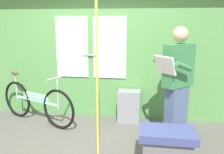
% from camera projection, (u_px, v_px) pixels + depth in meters
% --- Properties ---
extents(ground_plane, '(6.06, 4.16, 0.04)m').
position_uv_depth(ground_plane, '(86.00, 149.00, 3.55)').
color(ground_plane, '#56544F').
extents(train_door_wall, '(5.06, 0.28, 2.29)m').
position_uv_depth(train_door_wall, '(102.00, 54.00, 4.51)').
color(train_door_wall, '#56934C').
rests_on(train_door_wall, ground_plane).
extents(bicycle_near_door, '(1.61, 0.77, 0.89)m').
position_uv_depth(bicycle_near_door, '(36.00, 102.00, 4.38)').
color(bicycle_near_door, black).
rests_on(bicycle_near_door, ground_plane).
extents(passenger_reading_newspaper, '(0.62, 0.61, 1.70)m').
position_uv_depth(passenger_reading_newspaper, '(177.00, 82.00, 3.63)').
color(passenger_reading_newspaper, slate).
rests_on(passenger_reading_newspaper, ground_plane).
extents(trash_bin_by_wall, '(0.39, 0.28, 0.57)m').
position_uv_depth(trash_bin_by_wall, '(129.00, 106.00, 4.43)').
color(trash_bin_by_wall, gray).
rests_on(trash_bin_by_wall, ground_plane).
extents(handrail_pole, '(0.04, 0.04, 2.25)m').
position_uv_depth(handrail_pole, '(97.00, 73.00, 3.15)').
color(handrail_pole, '#C6C14C').
rests_on(handrail_pole, ground_plane).
extents(bench_seat_corner, '(0.70, 0.44, 0.45)m').
position_uv_depth(bench_seat_corner, '(167.00, 145.00, 3.11)').
color(bench_seat_corner, '#3D477F').
rests_on(bench_seat_corner, ground_plane).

